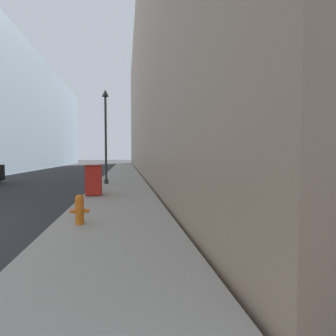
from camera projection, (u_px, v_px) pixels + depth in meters
name	position (u px, v px, depth m)	size (l,w,h in m)	color
sidewalk_right	(123.00, 174.00, 23.53)	(2.99, 60.00, 0.13)	#9E998E
building_right_stone	(185.00, 87.00, 32.14)	(12.00, 60.00, 20.37)	#9E7F66
fire_hydrant	(79.00, 209.00, 6.26)	(0.44, 0.33, 0.71)	orange
trash_bin	(94.00, 180.00, 10.82)	(0.63, 0.71, 1.26)	red
lamppost	(106.00, 127.00, 15.10)	(0.39, 0.39, 5.42)	#2D332D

